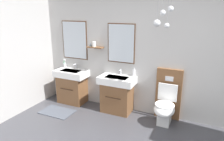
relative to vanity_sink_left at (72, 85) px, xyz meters
The scene contains 9 objects.
wall_back 2.10m from the vanity_sink_left, ahead, with size 5.42×0.62×2.52m.
bath_mat 0.70m from the vanity_sink_left, 90.00° to the right, with size 0.68×0.44×0.01m, color #474C56.
vanity_sink_left is the anchor object (origin of this frame).
tap_on_left_sink 0.46m from the vanity_sink_left, 90.00° to the left, with size 0.03×0.13×0.11m.
vanity_sink_right 1.12m from the vanity_sink_left, ahead, with size 0.73×0.45×0.76m.
tap_on_right_sink 1.21m from the vanity_sink_left, ahead, with size 0.03×0.13×0.11m.
toilet 2.12m from the vanity_sink_left, ahead, with size 0.48×0.62×1.00m.
toothbrush_cup 0.52m from the vanity_sink_left, 152.94° to the left, with size 0.07×0.07×0.20m.
soap_dispenser 1.48m from the vanity_sink_left, ahead, with size 0.06×0.06×0.18m.
Camera 1 is at (0.78, -1.83, 2.06)m, focal length 33.58 mm.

